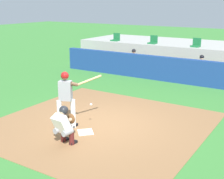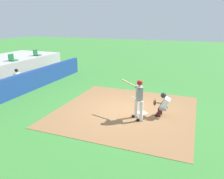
{
  "view_description": "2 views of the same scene",
  "coord_description": "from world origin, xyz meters",
  "px_view_note": "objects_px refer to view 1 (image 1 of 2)",
  "views": [
    {
      "loc": [
        5.37,
        -7.81,
        3.81
      ],
      "look_at": [
        0.0,
        0.7,
        1.0
      ],
      "focal_mm": 50.64,
      "sensor_mm": 36.0,
      "label": 1
    },
    {
      "loc": [
        -9.36,
        -2.94,
        4.19
      ],
      "look_at": [
        0.0,
        0.7,
        1.0
      ],
      "focal_mm": 35.07,
      "sensor_mm": 36.0,
      "label": 2
    }
  ],
  "objects_px": {
    "catcher_crouched": "(64,124)",
    "stadium_seat_1": "(153,41)",
    "dugout_player_0": "(132,60)",
    "dugout_player_1": "(200,68)",
    "stadium_seat_2": "(196,44)",
    "batter_at_plate": "(67,96)",
    "home_plate": "(85,132)",
    "stadium_seat_0": "(116,39)"
  },
  "relations": [
    {
      "from": "catcher_crouched",
      "to": "stadium_seat_0",
      "type": "xyz_separation_m",
      "value": [
        -5.21,
        11.12,
        0.93
      ]
    },
    {
      "from": "home_plate",
      "to": "catcher_crouched",
      "type": "relative_size",
      "value": 0.25
    },
    {
      "from": "dugout_player_1",
      "to": "stadium_seat_0",
      "type": "bearing_deg",
      "value": 161.64
    },
    {
      "from": "dugout_player_0",
      "to": "dugout_player_1",
      "type": "xyz_separation_m",
      "value": [
        3.79,
        0.0,
        0.0
      ]
    },
    {
      "from": "dugout_player_0",
      "to": "stadium_seat_0",
      "type": "xyz_separation_m",
      "value": [
        -2.34,
        2.03,
        0.86
      ]
    },
    {
      "from": "catcher_crouched",
      "to": "stadium_seat_1",
      "type": "relative_size",
      "value": 3.63
    },
    {
      "from": "catcher_crouched",
      "to": "stadium_seat_0",
      "type": "distance_m",
      "value": 12.31
    },
    {
      "from": "batter_at_plate",
      "to": "stadium_seat_0",
      "type": "xyz_separation_m",
      "value": [
        -4.52,
        10.18,
        0.5
      ]
    },
    {
      "from": "batter_at_plate",
      "to": "home_plate",
      "type": "bearing_deg",
      "value": -0.06
    },
    {
      "from": "home_plate",
      "to": "stadium_seat_0",
      "type": "bearing_deg",
      "value": 117.06
    },
    {
      "from": "catcher_crouched",
      "to": "batter_at_plate",
      "type": "bearing_deg",
      "value": 126.31
    },
    {
      "from": "dugout_player_1",
      "to": "home_plate",
      "type": "bearing_deg",
      "value": -96.51
    },
    {
      "from": "catcher_crouched",
      "to": "stadium_seat_2",
      "type": "relative_size",
      "value": 3.63
    },
    {
      "from": "dugout_player_1",
      "to": "stadium_seat_2",
      "type": "bearing_deg",
      "value": 114.56
    },
    {
      "from": "catcher_crouched",
      "to": "home_plate",
      "type": "bearing_deg",
      "value": 90.53
    },
    {
      "from": "catcher_crouched",
      "to": "dugout_player_0",
      "type": "bearing_deg",
      "value": 107.5
    },
    {
      "from": "catcher_crouched",
      "to": "stadium_seat_1",
      "type": "xyz_separation_m",
      "value": [
        -2.61,
        11.12,
        0.93
      ]
    },
    {
      "from": "batter_at_plate",
      "to": "dugout_player_0",
      "type": "bearing_deg",
      "value": 104.94
    },
    {
      "from": "stadium_seat_1",
      "to": "stadium_seat_2",
      "type": "bearing_deg",
      "value": 0.0
    },
    {
      "from": "home_plate",
      "to": "dugout_player_0",
      "type": "distance_m",
      "value": 8.65
    },
    {
      "from": "batter_at_plate",
      "to": "dugout_player_0",
      "type": "xyz_separation_m",
      "value": [
        -2.17,
        8.14,
        -0.36
      ]
    },
    {
      "from": "dugout_player_0",
      "to": "stadium_seat_2",
      "type": "relative_size",
      "value": 2.71
    },
    {
      "from": "dugout_player_0",
      "to": "dugout_player_1",
      "type": "bearing_deg",
      "value": 0.0
    },
    {
      "from": "batter_at_plate",
      "to": "dugout_player_1",
      "type": "bearing_deg",
      "value": 78.8
    },
    {
      "from": "dugout_player_0",
      "to": "stadium_seat_2",
      "type": "xyz_separation_m",
      "value": [
        2.86,
        2.03,
        0.86
      ]
    },
    {
      "from": "home_plate",
      "to": "dugout_player_1",
      "type": "distance_m",
      "value": 8.22
    },
    {
      "from": "dugout_player_0",
      "to": "home_plate",
      "type": "bearing_deg",
      "value": -70.68
    },
    {
      "from": "stadium_seat_0",
      "to": "stadium_seat_2",
      "type": "distance_m",
      "value": 5.2
    },
    {
      "from": "batter_at_plate",
      "to": "dugout_player_0",
      "type": "distance_m",
      "value": 8.44
    },
    {
      "from": "home_plate",
      "to": "batter_at_plate",
      "type": "relative_size",
      "value": 0.24
    },
    {
      "from": "catcher_crouched",
      "to": "dugout_player_1",
      "type": "relative_size",
      "value": 1.34
    },
    {
      "from": "catcher_crouched",
      "to": "stadium_seat_2",
      "type": "xyz_separation_m",
      "value": [
        -0.01,
        11.12,
        0.93
      ]
    },
    {
      "from": "stadium_seat_2",
      "to": "batter_at_plate",
      "type": "bearing_deg",
      "value": -93.83
    },
    {
      "from": "stadium_seat_0",
      "to": "batter_at_plate",
      "type": "bearing_deg",
      "value": -66.07
    },
    {
      "from": "stadium_seat_2",
      "to": "stadium_seat_1",
      "type": "bearing_deg",
      "value": 180.0
    },
    {
      "from": "home_plate",
      "to": "catcher_crouched",
      "type": "bearing_deg",
      "value": -89.47
    },
    {
      "from": "home_plate",
      "to": "batter_at_plate",
      "type": "height_order",
      "value": "batter_at_plate"
    },
    {
      "from": "stadium_seat_0",
      "to": "stadium_seat_2",
      "type": "xyz_separation_m",
      "value": [
        5.2,
        0.0,
        0.0
      ]
    },
    {
      "from": "batter_at_plate",
      "to": "catcher_crouched",
      "type": "distance_m",
      "value": 1.24
    },
    {
      "from": "batter_at_plate",
      "to": "dugout_player_1",
      "type": "xyz_separation_m",
      "value": [
        1.61,
        8.14,
        -0.36
      ]
    },
    {
      "from": "catcher_crouched",
      "to": "dugout_player_1",
      "type": "distance_m",
      "value": 9.13
    },
    {
      "from": "dugout_player_0",
      "to": "catcher_crouched",
      "type": "bearing_deg",
      "value": -72.5
    }
  ]
}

